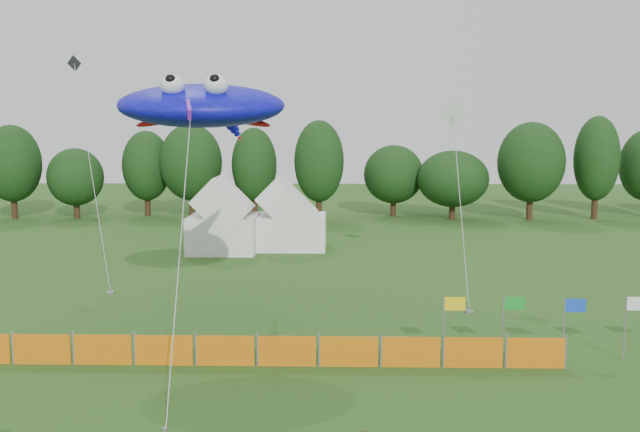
{
  "coord_description": "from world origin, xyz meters",
  "views": [
    {
      "loc": [
        0.48,
        -13.98,
        7.77
      ],
      "look_at": [
        0.0,
        6.0,
        5.2
      ],
      "focal_mm": 40.0,
      "sensor_mm": 36.0,
      "label": 1
    }
  ],
  "objects_px": {
    "tent_left": "(224,222)",
    "stingray_kite": "(205,106)",
    "tent_right": "(288,221)",
    "barrier_fence": "(256,351)"
  },
  "relations": [
    {
      "from": "tent_left",
      "to": "stingray_kite",
      "type": "relative_size",
      "value": 0.24
    },
    {
      "from": "tent_right",
      "to": "tent_left",
      "type": "bearing_deg",
      "value": -161.6
    },
    {
      "from": "tent_left",
      "to": "barrier_fence",
      "type": "bearing_deg",
      "value": -78.3
    },
    {
      "from": "stingray_kite",
      "to": "tent_left",
      "type": "bearing_deg",
      "value": 97.09
    },
    {
      "from": "tent_right",
      "to": "barrier_fence",
      "type": "relative_size",
      "value": 0.25
    },
    {
      "from": "tent_left",
      "to": "stingray_kite",
      "type": "xyz_separation_m",
      "value": [
        2.1,
        -16.91,
        6.57
      ]
    },
    {
      "from": "tent_left",
      "to": "tent_right",
      "type": "bearing_deg",
      "value": 18.4
    },
    {
      "from": "tent_left",
      "to": "barrier_fence",
      "type": "distance_m",
      "value": 21.42
    },
    {
      "from": "stingray_kite",
      "to": "barrier_fence",
      "type": "bearing_deg",
      "value": -60.95
    },
    {
      "from": "tent_right",
      "to": "stingray_kite",
      "type": "distance_m",
      "value": 19.46
    }
  ]
}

